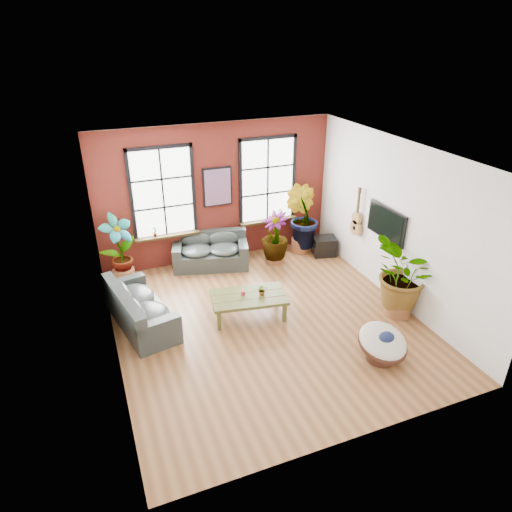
# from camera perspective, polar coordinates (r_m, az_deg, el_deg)

# --- Properties ---
(room) EXTENTS (6.04, 6.54, 3.54)m
(room) POSITION_cam_1_polar(r_m,az_deg,el_deg) (8.82, 1.08, 1.64)
(room) COLOR brown
(room) RESTS_ON ground
(sofa_back) EXTENTS (2.03, 1.36, 0.85)m
(sofa_back) POSITION_cam_1_polar(r_m,az_deg,el_deg) (11.64, -5.72, 0.62)
(sofa_back) COLOR #2A322F
(sofa_back) RESTS_ON ground
(sofa_left) EXTENTS (1.28, 2.23, 0.83)m
(sofa_left) POSITION_cam_1_polar(r_m,az_deg,el_deg) (9.58, -14.50, -6.47)
(sofa_left) COLOR #2A322F
(sofa_left) RESTS_ON ground
(coffee_table) EXTENTS (1.66, 1.12, 0.59)m
(coffee_table) POSITION_cam_1_polar(r_m,az_deg,el_deg) (9.53, -0.92, -5.28)
(coffee_table) COLOR #3F4318
(coffee_table) RESTS_ON ground
(papasan_chair) EXTENTS (1.09, 1.10, 0.69)m
(papasan_chair) POSITION_cam_1_polar(r_m,az_deg,el_deg) (8.72, 15.54, -10.46)
(papasan_chair) COLOR #402217
(papasan_chair) RESTS_ON ground
(poster) EXTENTS (0.74, 0.06, 0.98)m
(poster) POSITION_cam_1_polar(r_m,az_deg,el_deg) (11.41, -4.83, 8.60)
(poster) COLOR black
(poster) RESTS_ON room
(tv_wall_unit) EXTENTS (0.13, 1.86, 1.20)m
(tv_wall_unit) POSITION_cam_1_polar(r_m,az_deg,el_deg) (10.63, 14.91, 4.02)
(tv_wall_unit) COLOR black
(tv_wall_unit) RESTS_ON room
(media_box) EXTENTS (0.70, 0.63, 0.49)m
(media_box) POSITION_cam_1_polar(r_m,az_deg,el_deg) (12.31, 8.51, 1.24)
(media_box) COLOR black
(media_box) RESTS_ON ground
(pot_back_left) EXTENTS (0.61, 0.61, 0.37)m
(pot_back_left) POSITION_cam_1_polar(r_m,az_deg,el_deg) (11.29, -16.13, -2.41)
(pot_back_left) COLOR brown
(pot_back_left) RESTS_ON ground
(pot_back_right) EXTENTS (0.68, 0.68, 0.38)m
(pot_back_right) POSITION_cam_1_polar(r_m,az_deg,el_deg) (12.44, 5.62, 1.41)
(pot_back_right) COLOR brown
(pot_back_right) RESTS_ON ground
(pot_right_wall) EXTENTS (0.60, 0.60, 0.41)m
(pot_right_wall) POSITION_cam_1_polar(r_m,az_deg,el_deg) (10.16, 17.36, -5.94)
(pot_right_wall) COLOR brown
(pot_right_wall) RESTS_ON ground
(pot_mid) EXTENTS (0.57, 0.57, 0.36)m
(pot_mid) POSITION_cam_1_polar(r_m,az_deg,el_deg) (11.84, 2.33, 0.11)
(pot_mid) COLOR brown
(pot_mid) RESTS_ON ground
(floor_plant_back_left) EXTENTS (1.00, 0.90, 1.58)m
(floor_plant_back_left) POSITION_cam_1_polar(r_m,az_deg,el_deg) (10.98, -16.71, 1.10)
(floor_plant_back_left) COLOR #144B16
(floor_plant_back_left) RESTS_ON ground
(floor_plant_back_right) EXTENTS (1.09, 1.16, 1.66)m
(floor_plant_back_right) POSITION_cam_1_polar(r_m,az_deg,el_deg) (12.16, 5.72, 4.85)
(floor_plant_back_right) COLOR #144B16
(floor_plant_back_right) RESTS_ON ground
(floor_plant_right_wall) EXTENTS (1.85, 1.88, 1.58)m
(floor_plant_right_wall) POSITION_cam_1_polar(r_m,az_deg,el_deg) (9.80, 18.05, -2.29)
(floor_plant_right_wall) COLOR #144B16
(floor_plant_right_wall) RESTS_ON ground
(floor_plant_mid) EXTENTS (0.90, 0.90, 1.23)m
(floor_plant_mid) POSITION_cam_1_polar(r_m,az_deg,el_deg) (11.55, 2.38, 2.55)
(floor_plant_mid) COLOR #144B16
(floor_plant_mid) RESTS_ON ground
(table_plant) EXTENTS (0.25, 0.23, 0.24)m
(table_plant) POSITION_cam_1_polar(r_m,az_deg,el_deg) (9.46, 0.78, -4.26)
(table_plant) COLOR #144B16
(table_plant) RESTS_ON coffee_table
(sill_plant_left) EXTENTS (0.17, 0.17, 0.27)m
(sill_plant_left) POSITION_cam_1_polar(r_m,az_deg,el_deg) (11.36, -12.56, 3.00)
(sill_plant_left) COLOR #144B16
(sill_plant_left) RESTS_ON room
(sill_plant_right) EXTENTS (0.19, 0.19, 0.27)m
(sill_plant_right) POSITION_cam_1_polar(r_m,az_deg,el_deg) (12.24, 3.05, 5.39)
(sill_plant_right) COLOR #144B16
(sill_plant_right) RESTS_ON room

